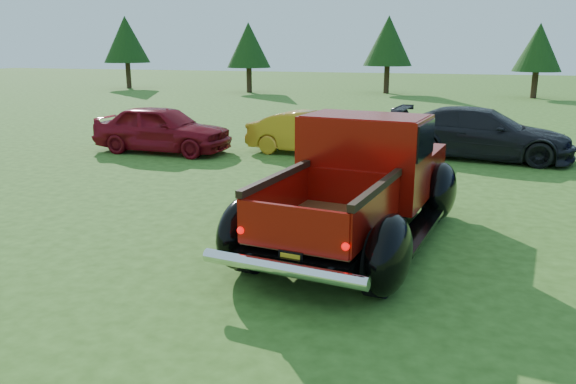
% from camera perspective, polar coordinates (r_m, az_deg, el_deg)
% --- Properties ---
extents(ground, '(120.00, 120.00, 0.00)m').
position_cam_1_polar(ground, '(8.04, 1.85, -7.89)').
color(ground, '#2F5117').
rests_on(ground, ground).
extents(tree_far_west, '(3.33, 3.33, 5.20)m').
position_cam_1_polar(tree_far_west, '(44.22, -16.14, 14.66)').
color(tree_far_west, '#332114').
rests_on(tree_far_west, ground).
extents(tree_west, '(2.94, 2.94, 4.60)m').
position_cam_1_polar(tree_west, '(38.76, -4.03, 14.65)').
color(tree_west, '#332114').
rests_on(tree_west, ground).
extents(tree_mid_left, '(3.20, 3.20, 5.00)m').
position_cam_1_polar(tree_mid_left, '(38.49, 10.15, 14.87)').
color(tree_mid_left, '#332114').
rests_on(tree_mid_left, ground).
extents(tree_mid_right, '(2.82, 2.82, 4.40)m').
position_cam_1_polar(tree_mid_right, '(37.39, 24.09, 13.25)').
color(tree_mid_right, '#332114').
rests_on(tree_mid_right, ground).
extents(pickup_truck, '(3.17, 5.66, 2.01)m').
position_cam_1_polar(pickup_truck, '(9.28, 7.70, 1.27)').
color(pickup_truck, black).
rests_on(pickup_truck, ground).
extents(show_car_red, '(4.16, 1.78, 1.40)m').
position_cam_1_polar(show_car_red, '(17.12, -12.65, 6.29)').
color(show_car_red, maroon).
rests_on(show_car_red, ground).
extents(show_car_yellow, '(3.82, 1.71, 1.22)m').
position_cam_1_polar(show_car_yellow, '(16.43, 2.35, 5.98)').
color(show_car_yellow, orange).
rests_on(show_car_yellow, ground).
extents(show_car_grey, '(5.05, 2.51, 1.41)m').
position_cam_1_polar(show_car_grey, '(16.69, 19.07, 5.65)').
color(show_car_grey, black).
rests_on(show_car_grey, ground).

